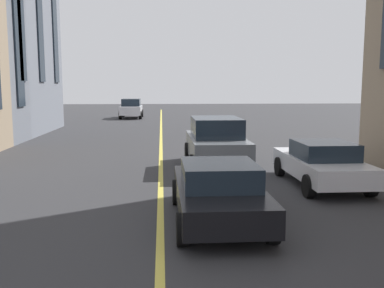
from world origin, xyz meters
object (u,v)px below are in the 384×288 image
(car_black_near, at_px, (218,191))
(car_grey_far, at_px, (216,142))
(car_white_parked_b, at_px, (131,108))
(car_white_trailing, at_px, (321,163))

(car_black_near, bearing_deg, car_grey_far, -6.85)
(car_grey_far, distance_m, car_black_near, 6.45)
(car_grey_far, relative_size, car_white_parked_b, 1.00)
(car_grey_far, distance_m, car_white_trailing, 4.20)
(car_grey_far, bearing_deg, car_black_near, 173.15)
(car_black_near, height_order, car_white_trailing, same)
(car_black_near, bearing_deg, car_white_parked_b, 7.26)
(car_white_trailing, bearing_deg, car_grey_far, 42.73)
(car_white_parked_b, bearing_deg, car_black_near, -172.74)
(car_grey_far, height_order, car_black_near, car_grey_far)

